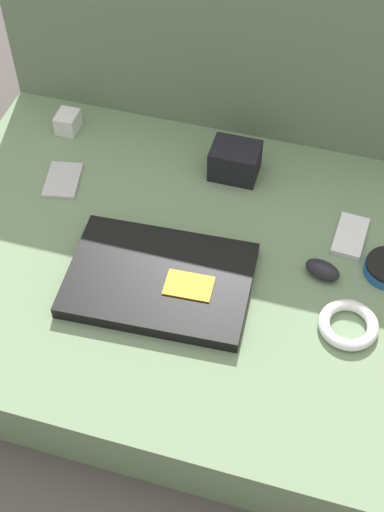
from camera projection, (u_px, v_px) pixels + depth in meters
ground_plane at (192, 302)px, 1.51m from camera, size 8.00×8.00×0.00m
couch_seat at (192, 283)px, 1.46m from camera, size 1.10×0.80×0.13m
couch_backrest at (254, 51)px, 1.58m from camera, size 1.10×0.20×0.58m
laptop at (159, 280)px, 1.36m from camera, size 0.36×0.26×0.03m
computer_mouse at (323, 270)px, 1.37m from camera, size 0.08×0.06×0.03m
phone_black at (63, 180)px, 1.54m from camera, size 0.09×0.12×0.01m
phone_small at (350, 236)px, 1.44m from camera, size 0.07×0.11×0.01m
camera_pouch at (235, 161)px, 1.53m from camera, size 0.10×0.08×0.07m
charger_brick at (68, 122)px, 1.64m from camera, size 0.05×0.06×0.04m
cable_coil at (348, 325)px, 1.30m from camera, size 0.11×0.11×0.02m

